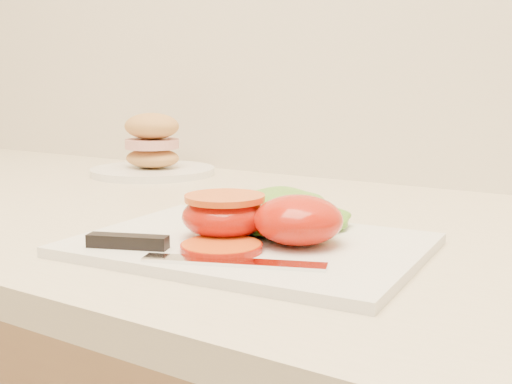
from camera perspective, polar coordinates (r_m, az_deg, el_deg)
The scene contains 8 objects.
cutting_board at distance 0.61m, azimuth -0.51°, elevation -4.73°, with size 0.32×0.23×0.01m, color silver.
tomato_half_dome at distance 0.59m, azimuth 3.77°, elevation -2.48°, with size 0.08×0.08×0.05m, color #B41A10.
tomato_half_cut at distance 0.62m, azimuth -2.79°, elevation -1.98°, with size 0.08×0.08×0.04m.
tomato_slice_0 at distance 0.57m, azimuth -3.09°, elevation -4.91°, with size 0.07×0.07×0.01m, color #E45C16.
lettuce_leaf_0 at distance 0.67m, azimuth 1.19°, elevation -1.66°, with size 0.17×0.11×0.03m, color #5FAC2D.
lettuce_leaf_1 at distance 0.66m, azimuth 4.45°, elevation -2.32°, with size 0.10×0.07×0.02m, color #5FAC2D.
knife at distance 0.57m, azimuth -7.92°, elevation -5.05°, with size 0.22×0.08×0.01m.
sandwich_plate at distance 1.12m, azimuth -9.19°, elevation 3.42°, with size 0.21×0.21×0.11m.
Camera 1 is at (0.13, 1.05, 1.09)m, focal length 45.00 mm.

